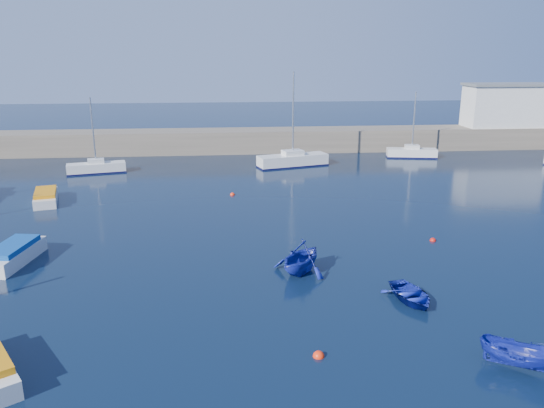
{
  "coord_description": "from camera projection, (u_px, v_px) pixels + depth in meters",
  "views": [
    {
      "loc": [
        -5.02,
        -17.58,
        11.74
      ],
      "look_at": [
        -1.85,
        17.26,
        1.6
      ],
      "focal_mm": 35.0,
      "sensor_mm": 36.0,
      "label": 1
    }
  ],
  "objects": [
    {
      "name": "ground",
      "position": [
        360.0,
        366.0,
        20.52
      ],
      "size": [
        220.0,
        220.0,
        0.0
      ],
      "primitive_type": "plane",
      "color": "black",
      "rests_on": "ground"
    },
    {
      "name": "sailboat_6",
      "position": [
        293.0,
        160.0,
        55.83
      ],
      "size": [
        7.71,
        4.08,
        9.74
      ],
      "rotation": [
        0.0,
        0.0,
        1.86
      ],
      "color": "silver",
      "rests_on": "ground"
    },
    {
      "name": "dinghy_center",
      "position": [
        411.0,
        295.0,
        25.76
      ],
      "size": [
        2.73,
        3.44,
        0.64
      ],
      "primitive_type": "imported",
      "rotation": [
        0.0,
        0.0,
        0.18
      ],
      "color": "#16249C",
      "rests_on": "ground"
    },
    {
      "name": "buoy_3",
      "position": [
        232.0,
        195.0,
        44.81
      ],
      "size": [
        0.42,
        0.42,
        0.42
      ],
      "primitive_type": "sphere",
      "color": "#FF2E0D",
      "rests_on": "ground"
    },
    {
      "name": "dinghy_left",
      "position": [
        301.0,
        257.0,
        28.87
      ],
      "size": [
        4.55,
        4.64,
        1.85
      ],
      "primitive_type": "imported",
      "rotation": [
        0.0,
        0.0,
        -0.66
      ],
      "color": "#16249C",
      "rests_on": "ground"
    },
    {
      "name": "buoy_1",
      "position": [
        433.0,
        241.0,
        34.01
      ],
      "size": [
        0.41,
        0.41,
        0.41
      ],
      "primitive_type": "sphere",
      "color": "red",
      "rests_on": "ground"
    },
    {
      "name": "back_wall",
      "position": [
        266.0,
        140.0,
        64.15
      ],
      "size": [
        96.0,
        4.5,
        2.6
      ],
      "primitive_type": "cube",
      "color": "#6D6253",
      "rests_on": "ground"
    },
    {
      "name": "harbor_office",
      "position": [
        506.0,
        106.0,
        65.71
      ],
      "size": [
        10.0,
        4.0,
        5.0
      ],
      "primitive_type": "cube",
      "color": "silver",
      "rests_on": "back_wall"
    },
    {
      "name": "motorboat_1",
      "position": [
        13.0,
        254.0,
        30.33
      ],
      "size": [
        2.39,
        4.87,
        1.14
      ],
      "rotation": [
        0.0,
        0.0,
        -0.17
      ],
      "color": "silver",
      "rests_on": "ground"
    },
    {
      "name": "buoy_0",
      "position": [
        319.0,
        356.0,
        21.14
      ],
      "size": [
        0.47,
        0.47,
        0.47
      ],
      "primitive_type": "sphere",
      "color": "#FF2E0D",
      "rests_on": "ground"
    },
    {
      "name": "sailboat_7",
      "position": [
        412.0,
        152.0,
        60.36
      ],
      "size": [
        5.71,
        2.46,
        7.39
      ],
      "rotation": [
        0.0,
        0.0,
        1.4
      ],
      "color": "silver",
      "rests_on": "ground"
    },
    {
      "name": "dinghy_right",
      "position": [
        520.0,
        356.0,
        20.16
      ],
      "size": [
        3.07,
        2.58,
        1.14
      ],
      "primitive_type": "imported",
      "rotation": [
        0.0,
        0.0,
        0.97
      ],
      "color": "#16249C",
      "rests_on": "ground"
    },
    {
      "name": "sailboat_5",
      "position": [
        96.0,
        167.0,
        52.72
      ],
      "size": [
        5.8,
        2.82,
        7.43
      ],
      "rotation": [
        0.0,
        0.0,
        1.81
      ],
      "color": "silver",
      "rests_on": "ground"
    },
    {
      "name": "motorboat_2",
      "position": [
        46.0,
        197.0,
        42.54
      ],
      "size": [
        2.78,
        4.98,
        0.97
      ],
      "rotation": [
        0.0,
        0.0,
        0.25
      ],
      "color": "silver",
      "rests_on": "ground"
    }
  ]
}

